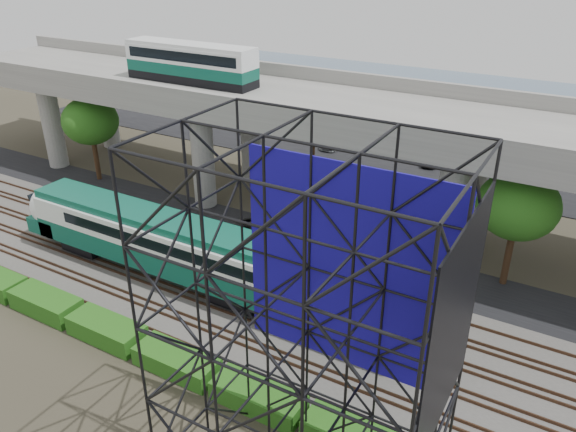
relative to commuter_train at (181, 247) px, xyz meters
The scene contains 13 objects.
ground 5.10m from the commuter_train, 28.40° to the right, with size 140.00×140.00×0.00m, color #474233.
ballast_bed 4.63m from the commuter_train, ahead, with size 90.00×12.00×0.20m, color slate.
service_road 9.70m from the commuter_train, 66.48° to the left, with size 90.00×5.00×0.08m, color black.
parking_lot 32.34m from the commuter_train, 83.41° to the left, with size 90.00×18.00×0.08m, color black.
harbor_water 54.20m from the commuter_train, 86.08° to the left, with size 140.00×40.00×0.03m, color #465B74.
rail_tracks 4.52m from the commuter_train, ahead, with size 90.00×9.52×0.16m.
commuter_train is the anchor object (origin of this frame).
overpass 15.23m from the commuter_train, 79.02° to the left, with size 80.00×12.00×12.40m.
scaffold_tower 17.92m from the commuter_train, 35.19° to the right, with size 9.36×6.36×15.00m.
hedge_strip 8.20m from the commuter_train, 53.24° to the right, with size 34.60×1.80×1.20m.
trees 14.45m from the commuter_train, 93.91° to the left, with size 40.94×16.94×7.69m.
suv 8.07m from the commuter_train, 80.63° to the left, with size 2.29×4.97×1.38m, color black.
parked_cars 32.16m from the commuter_train, 80.12° to the left, with size 35.48×9.86×1.31m.
Camera 1 is at (17.26, -20.98, 20.05)m, focal length 35.00 mm.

